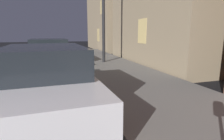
% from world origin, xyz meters
% --- Properties ---
extents(car_white, '(2.10, 4.62, 1.43)m').
position_xyz_m(car_white, '(2.85, 4.00, 0.71)').
color(car_white, silver).
rests_on(car_white, ground).
extents(car_green, '(2.19, 4.31, 1.43)m').
position_xyz_m(car_green, '(2.85, 9.65, 0.72)').
color(car_green, '#19592D').
rests_on(car_green, ground).
extents(building_far, '(8.81, 8.63, 9.47)m').
position_xyz_m(building_far, '(11.70, 18.95, 4.74)').
color(building_far, '#998466').
rests_on(building_far, ground).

